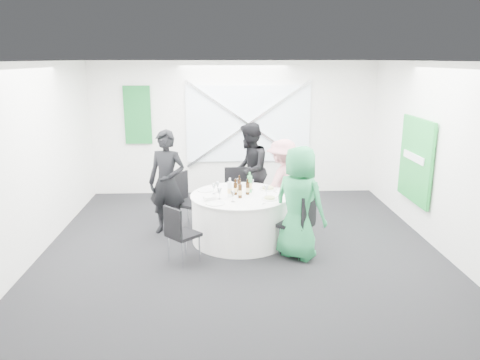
{
  "coord_description": "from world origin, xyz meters",
  "views": [
    {
      "loc": [
        -0.32,
        -6.84,
        2.84
      ],
      "look_at": [
        0.0,
        0.2,
        1.0
      ],
      "focal_mm": 35.0,
      "sensor_mm": 36.0,
      "label": 1
    }
  ],
  "objects_px": {
    "banquet_table": "(240,218)",
    "chair_front_right": "(301,220)",
    "chair_back": "(236,189)",
    "person_woman_pink": "(283,183)",
    "chair_back_right": "(292,199)",
    "chair_front_left": "(179,231)",
    "person_man_back": "(249,170)",
    "clear_water_bottle": "(230,189)",
    "chair_back_left": "(186,197)",
    "green_water_bottle": "(250,184)",
    "person_man_back_left": "(167,183)",
    "person_woman_green": "(299,203)"
  },
  "relations": [
    {
      "from": "person_man_back_left",
      "to": "green_water_bottle",
      "type": "height_order",
      "value": "person_man_back_left"
    },
    {
      "from": "chair_back_right",
      "to": "green_water_bottle",
      "type": "height_order",
      "value": "green_water_bottle"
    },
    {
      "from": "chair_front_right",
      "to": "person_woman_pink",
      "type": "bearing_deg",
      "value": -138.71
    },
    {
      "from": "chair_front_right",
      "to": "clear_water_bottle",
      "type": "distance_m",
      "value": 1.21
    },
    {
      "from": "chair_front_right",
      "to": "chair_back_right",
      "type": "bearing_deg",
      "value": -146.56
    },
    {
      "from": "chair_back_left",
      "to": "clear_water_bottle",
      "type": "relative_size",
      "value": 3.31
    },
    {
      "from": "chair_back",
      "to": "person_woman_pink",
      "type": "distance_m",
      "value": 0.91
    },
    {
      "from": "chair_back",
      "to": "chair_front_left",
      "type": "relative_size",
      "value": 1.09
    },
    {
      "from": "person_man_back_left",
      "to": "clear_water_bottle",
      "type": "relative_size",
      "value": 5.83
    },
    {
      "from": "chair_back_left",
      "to": "clear_water_bottle",
      "type": "distance_m",
      "value": 1.0
    },
    {
      "from": "chair_back_right",
      "to": "clear_water_bottle",
      "type": "relative_size",
      "value": 2.75
    },
    {
      "from": "person_woman_pink",
      "to": "green_water_bottle",
      "type": "bearing_deg",
      "value": -0.01
    },
    {
      "from": "banquet_table",
      "to": "chair_front_right",
      "type": "relative_size",
      "value": 1.63
    },
    {
      "from": "chair_back",
      "to": "person_woman_pink",
      "type": "height_order",
      "value": "person_woman_pink"
    },
    {
      "from": "chair_back_right",
      "to": "person_man_back_left",
      "type": "distance_m",
      "value": 2.17
    },
    {
      "from": "chair_back_right",
      "to": "chair_front_right",
      "type": "height_order",
      "value": "chair_front_right"
    },
    {
      "from": "person_man_back",
      "to": "person_woman_pink",
      "type": "bearing_deg",
      "value": 54.03
    },
    {
      "from": "chair_back_right",
      "to": "clear_water_bottle",
      "type": "bearing_deg",
      "value": -90.76
    },
    {
      "from": "person_man_back_left",
      "to": "chair_back_left",
      "type": "bearing_deg",
      "value": 44.2
    },
    {
      "from": "chair_back_left",
      "to": "chair_back",
      "type": "bearing_deg",
      "value": -27.32
    },
    {
      "from": "chair_front_right",
      "to": "person_man_back",
      "type": "height_order",
      "value": "person_man_back"
    },
    {
      "from": "chair_front_right",
      "to": "green_water_bottle",
      "type": "distance_m",
      "value": 1.1
    },
    {
      "from": "person_man_back_left",
      "to": "person_woman_green",
      "type": "xyz_separation_m",
      "value": [
        2.0,
        -1.07,
        -0.04
      ]
    },
    {
      "from": "chair_front_left",
      "to": "person_man_back",
      "type": "distance_m",
      "value": 2.38
    },
    {
      "from": "banquet_table",
      "to": "chair_back_right",
      "type": "relative_size",
      "value": 1.91
    },
    {
      "from": "person_man_back",
      "to": "person_woman_green",
      "type": "bearing_deg",
      "value": 27.85
    },
    {
      "from": "person_man_back_left",
      "to": "person_woman_pink",
      "type": "xyz_separation_m",
      "value": [
        1.94,
        0.26,
        -0.1
      ]
    },
    {
      "from": "chair_back",
      "to": "chair_back_left",
      "type": "height_order",
      "value": "chair_back_left"
    },
    {
      "from": "chair_back_right",
      "to": "person_man_back",
      "type": "distance_m",
      "value": 0.99
    },
    {
      "from": "person_woman_pink",
      "to": "clear_water_bottle",
      "type": "distance_m",
      "value": 1.19
    },
    {
      "from": "chair_front_left",
      "to": "person_man_back_left",
      "type": "bearing_deg",
      "value": -30.45
    },
    {
      "from": "chair_back",
      "to": "chair_front_right",
      "type": "height_order",
      "value": "chair_front_right"
    },
    {
      "from": "chair_back_left",
      "to": "chair_front_left",
      "type": "distance_m",
      "value": 1.38
    },
    {
      "from": "person_man_back",
      "to": "green_water_bottle",
      "type": "height_order",
      "value": "person_man_back"
    },
    {
      "from": "chair_back_left",
      "to": "person_woman_pink",
      "type": "distance_m",
      "value": 1.66
    },
    {
      "from": "clear_water_bottle",
      "to": "chair_front_right",
      "type": "bearing_deg",
      "value": -28.59
    },
    {
      "from": "chair_back",
      "to": "chair_front_right",
      "type": "xyz_separation_m",
      "value": [
        0.89,
        -1.71,
        0.02
      ]
    },
    {
      "from": "green_water_bottle",
      "to": "clear_water_bottle",
      "type": "distance_m",
      "value": 0.39
    },
    {
      "from": "chair_back",
      "to": "banquet_table",
      "type": "bearing_deg",
      "value": -90.0
    },
    {
      "from": "chair_front_left",
      "to": "clear_water_bottle",
      "type": "height_order",
      "value": "clear_water_bottle"
    },
    {
      "from": "person_woman_pink",
      "to": "chair_back",
      "type": "bearing_deg",
      "value": -68.27
    },
    {
      "from": "green_water_bottle",
      "to": "chair_front_right",
      "type": "bearing_deg",
      "value": -48.11
    },
    {
      "from": "chair_back_left",
      "to": "person_woman_pink",
      "type": "xyz_separation_m",
      "value": [
        1.65,
        0.12,
        0.19
      ]
    },
    {
      "from": "chair_front_left",
      "to": "clear_water_bottle",
      "type": "xyz_separation_m",
      "value": [
        0.74,
        0.76,
        0.38
      ]
    },
    {
      "from": "person_man_back_left",
      "to": "clear_water_bottle",
      "type": "xyz_separation_m",
      "value": [
        1.02,
        -0.48,
        0.01
      ]
    },
    {
      "from": "chair_back_left",
      "to": "person_woman_green",
      "type": "xyz_separation_m",
      "value": [
        1.7,
        -1.22,
        0.25
      ]
    },
    {
      "from": "chair_front_left",
      "to": "person_woman_pink",
      "type": "bearing_deg",
      "value": -91.25
    },
    {
      "from": "person_man_back",
      "to": "clear_water_bottle",
      "type": "bearing_deg",
      "value": -5.93
    },
    {
      "from": "chair_front_right",
      "to": "person_woman_pink",
      "type": "relative_size",
      "value": 0.63
    },
    {
      "from": "chair_front_left",
      "to": "person_man_back",
      "type": "bearing_deg",
      "value": -71.91
    }
  ]
}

